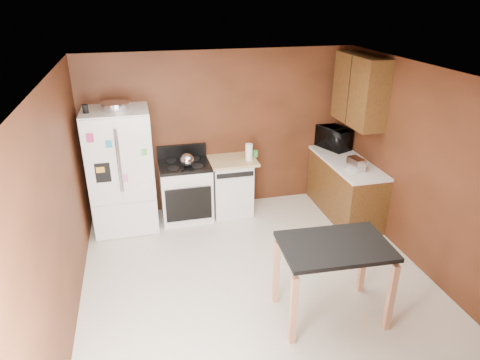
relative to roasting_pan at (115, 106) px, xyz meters
name	(u,v)px	position (x,y,z in m)	size (l,w,h in m)	color
floor	(260,285)	(1.53, -1.88, -1.85)	(4.50, 4.50, 0.00)	silver
ceiling	(264,78)	(1.53, -1.88, 0.65)	(4.50, 4.50, 0.00)	white
wall_back	(221,132)	(1.53, 0.37, -0.60)	(4.20, 4.20, 0.00)	#602D19
wall_front	(361,342)	(1.53, -4.13, -0.60)	(4.20, 4.20, 0.00)	#602D19
wall_left	(59,214)	(-0.57, -1.88, -0.60)	(4.50, 4.50, 0.00)	#602D19
wall_right	(429,174)	(3.63, -1.88, -0.60)	(4.50, 4.50, 0.00)	#602D19
roasting_pan	(115,106)	(0.00, 0.00, 0.00)	(0.39, 0.39, 0.10)	silver
pen_cup	(85,109)	(-0.37, -0.10, 0.01)	(0.08, 0.08, 0.11)	black
kettle	(187,160)	(0.93, -0.08, -0.85)	(0.20, 0.20, 0.20)	silver
paper_towel	(249,152)	(1.88, -0.01, -0.83)	(0.11, 0.11, 0.26)	white
green_canister	(255,154)	(2.02, 0.11, -0.91)	(0.09, 0.09, 0.10)	green
toaster	(356,164)	(3.27, -0.79, -0.86)	(0.16, 0.25, 0.19)	silver
microwave	(333,138)	(3.36, 0.18, -0.79)	(0.59, 0.40, 0.33)	black
refrigerator	(122,171)	(-0.02, -0.01, -0.95)	(0.90, 0.80, 1.80)	white
gas_range	(186,190)	(0.89, 0.05, -1.39)	(0.76, 0.68, 1.10)	white
dishwasher	(231,185)	(1.61, 0.07, -1.40)	(0.78, 0.63, 0.89)	white
right_cabinets	(349,159)	(3.37, -0.40, -0.94)	(0.63, 1.58, 2.45)	brown
island	(334,256)	(2.13, -2.55, -1.09)	(1.15, 0.80, 0.91)	black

